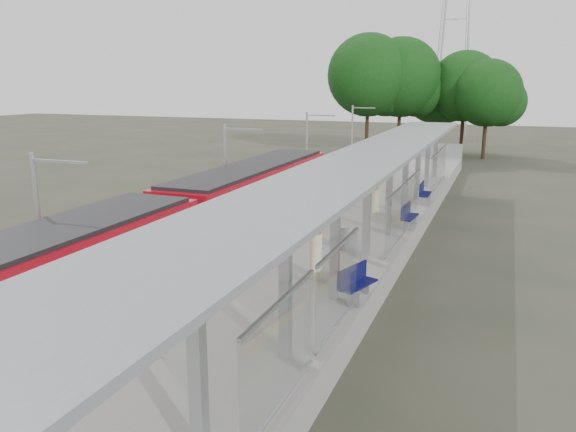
# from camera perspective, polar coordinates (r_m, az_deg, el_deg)

# --- Properties ---
(trackbed) EXTENTS (3.00, 70.00, 0.24)m
(trackbed) POSITION_cam_1_polar(r_m,az_deg,el_deg) (28.59, -2.06, -1.28)
(trackbed) COLOR #59544C
(trackbed) RESTS_ON ground
(platform) EXTENTS (6.00, 50.00, 1.00)m
(platform) POSITION_cam_1_polar(r_m,az_deg,el_deg) (27.08, 6.71, -1.38)
(platform) COLOR gray
(platform) RESTS_ON ground
(tactile_strip) EXTENTS (0.60, 50.00, 0.02)m
(tactile_strip) POSITION_cam_1_polar(r_m,az_deg,el_deg) (27.68, 1.63, 0.13)
(tactile_strip) COLOR gold
(tactile_strip) RESTS_ON platform
(end_fence) EXTENTS (6.00, 0.10, 1.20)m
(end_fence) POSITION_cam_1_polar(r_m,az_deg,el_deg) (51.07, 13.94, 6.57)
(end_fence) COLOR #9EA0A5
(end_fence) RESTS_ON platform
(train) EXTENTS (2.74, 27.60, 3.62)m
(train) POSITION_cam_1_polar(r_m,az_deg,el_deg) (20.59, -11.85, -1.87)
(train) COLOR black
(train) RESTS_ON ground
(canopy) EXTENTS (3.27, 38.00, 3.66)m
(canopy) POSITION_cam_1_polar(r_m,az_deg,el_deg) (22.33, 8.46, 5.09)
(canopy) COLOR #9EA0A5
(canopy) RESTS_ON platform
(tree_cluster) EXTENTS (18.52, 13.10, 12.12)m
(tree_cluster) POSITION_cam_1_polar(r_m,az_deg,el_deg) (59.12, 13.28, 13.05)
(tree_cluster) COLOR #382316
(tree_cluster) RESTS_ON ground
(catenary_masts) EXTENTS (2.08, 48.16, 5.40)m
(catenary_masts) POSITION_cam_1_polar(r_m,az_deg,el_deg) (27.85, -6.18, 4.13)
(catenary_masts) COLOR #9EA0A5
(catenary_masts) RESTS_ON ground
(bench_near) EXTENTS (0.92, 1.59, 1.04)m
(bench_near) POSITION_cam_1_polar(r_m,az_deg,el_deg) (17.09, 6.89, -6.65)
(bench_near) COLOR #101150
(bench_near) RESTS_ON platform
(bench_mid) EXTENTS (0.59, 1.57, 1.05)m
(bench_mid) POSITION_cam_1_polar(r_m,az_deg,el_deg) (25.87, 12.10, 0.11)
(bench_mid) COLOR #101150
(bench_mid) RESTS_ON platform
(bench_far) EXTENTS (0.51, 1.62, 1.10)m
(bench_far) POSITION_cam_1_polar(r_m,az_deg,el_deg) (31.29, 13.62, 2.38)
(bench_far) COLOR #101150
(bench_far) RESTS_ON platform
(info_pillar_near) EXTENTS (0.41, 0.41, 1.83)m
(info_pillar_near) POSITION_cam_1_polar(r_m,az_deg,el_deg) (18.68, 2.83, -4.02)
(info_pillar_near) COLOR beige
(info_pillar_near) RESTS_ON platform
(info_pillar_far) EXTENTS (0.43, 0.43, 1.90)m
(info_pillar_far) POSITION_cam_1_polar(r_m,az_deg,el_deg) (28.40, 8.84, 1.99)
(info_pillar_far) COLOR beige
(info_pillar_far) RESTS_ON platform
(litter_bin) EXTENTS (0.55, 0.55, 0.87)m
(litter_bin) POSITION_cam_1_polar(r_m,az_deg,el_deg) (22.19, 5.63, -2.18)
(litter_bin) COLOR #9EA0A5
(litter_bin) RESTS_ON platform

